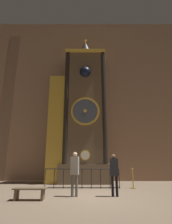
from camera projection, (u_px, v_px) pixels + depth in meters
ground_plane at (93, 196)px, 7.37m from camera, size 28.00×28.00×0.00m
cathedral_back_wall at (89, 94)px, 14.42m from camera, size 24.00×0.32×13.53m
clock_tower at (81, 114)px, 12.61m from camera, size 4.30×1.85×10.96m
railing_fence at (83, 177)px, 9.43m from camera, size 4.06×0.05×1.03m
visitor_near at (76, 169)px, 7.55m from camera, size 0.37×0.28×1.81m
visitor_far at (115, 171)px, 7.53m from camera, size 0.34×0.22×1.72m
stanchion_post at (134, 182)px, 9.44m from camera, size 0.28×0.28×1.04m
visitor_bench at (31, 191)px, 6.72m from camera, size 1.26×0.40×0.44m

